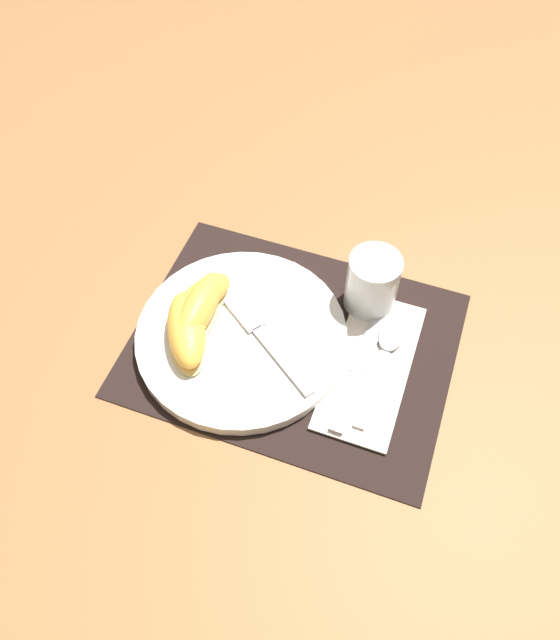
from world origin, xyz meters
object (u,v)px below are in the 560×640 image
Objects in this scene: knife at (362,363)px; spoon at (387,348)px; citrus_wedge_0 at (202,298)px; plate at (242,336)px; fork at (261,333)px; citrus_wedge_2 at (187,330)px; citrus_wedge_1 at (199,310)px; juice_glass at (372,285)px.

spoon is (0.02, 0.03, 0.00)m from knife.
spoon is 0.25m from citrus_wedge_0.
fork is at bearing 14.09° from plate.
plate is 0.07m from citrus_wedge_2.
plate is 2.18× the size of citrus_wedge_1.
spoon is (0.18, 0.05, -0.00)m from plate.
juice_glass reaches higher than citrus_wedge_0.
citrus_wedge_0 is 0.85× the size of citrus_wedge_1.
citrus_wedge_1 is at bearing -150.58° from juice_glass.
citrus_wedge_2 is (-0.00, -0.03, -0.00)m from citrus_wedge_1.
citrus_wedge_2 is at bearing -94.25° from citrus_wedge_1.
fork is 1.32× the size of citrus_wedge_1.
juice_glass reaches higher than plate.
knife is 2.05× the size of citrus_wedge_0.
plate is 1.59× the size of spoon.
citrus_wedge_0 reaches higher than spoon.
fork reaches higher than knife.
citrus_wedge_2 is at bearing -144.21° from juice_glass.
citrus_wedge_0 is at bearing 177.78° from knife.
knife is 1.74× the size of citrus_wedge_1.
citrus_wedge_2 reaches higher than spoon.
fork is (-0.16, -0.04, 0.01)m from spoon.
citrus_wedge_2 is (-0.09, -0.04, 0.01)m from fork.
spoon is 1.33× the size of citrus_wedge_2.
juice_glass is 0.69× the size of citrus_wedge_1.
fork is 0.09m from citrus_wedge_2.
knife is (0.16, 0.02, -0.00)m from plate.
fork is at bearing 2.55° from citrus_wedge_1.
plate is 1.26× the size of knife.
citrus_wedge_1 reaches higher than citrus_wedge_0.
fork is 0.09m from citrus_wedge_1.
spoon is 1.38× the size of citrus_wedge_1.
fork is at bearing -136.76° from juice_glass.
fork is 1.27× the size of citrus_wedge_2.
juice_glass is 0.52× the size of fork.
citrus_wedge_1 reaches higher than fork.
knife is (0.02, -0.10, -0.03)m from juice_glass.
citrus_wedge_1 is at bearing -169.63° from spoon.
knife is at bearing 5.44° from plate.
knife is 0.22m from citrus_wedge_0.
citrus_wedge_1 reaches higher than plate.
juice_glass reaches higher than fork.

